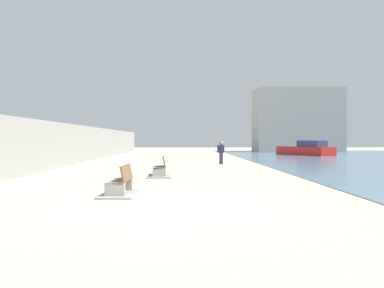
# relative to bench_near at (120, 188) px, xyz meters

# --- Properties ---
(ground_plane) EXTENTS (120.00, 120.00, 0.00)m
(ground_plane) POSITION_rel_bench_near_xyz_m (1.44, 16.22, -0.23)
(ground_plane) COLOR beige
(seawall) EXTENTS (0.80, 64.00, 2.84)m
(seawall) POSITION_rel_bench_near_xyz_m (-6.06, 16.22, 1.19)
(seawall) COLOR #9E9E99
(seawall) RESTS_ON ground
(bench_near) EXTENTS (1.15, 2.13, 0.98)m
(bench_near) POSITION_rel_bench_near_xyz_m (0.00, 0.00, 0.00)
(bench_near) COLOR #9E9E99
(bench_near) RESTS_ON ground
(bench_far) EXTENTS (1.22, 2.16, 0.98)m
(bench_far) POSITION_rel_bench_near_xyz_m (0.86, 6.29, 0.00)
(bench_far) COLOR #9E9E99
(bench_far) RESTS_ON ground
(person_walking) EXTENTS (0.51, 0.26, 1.61)m
(person_walking) POSITION_rel_bench_near_xyz_m (4.66, 16.18, 0.69)
(person_walking) COLOR #B22D33
(person_walking) RESTS_ON ground
(person_standing) EXTENTS (0.25, 0.52, 1.64)m
(person_standing) POSITION_rel_bench_near_xyz_m (4.75, 16.08, 0.72)
(person_standing) COLOR navy
(person_standing) RESTS_ON ground
(boat_far_right) EXTENTS (5.46, 6.90, 1.64)m
(boat_far_right) POSITION_rel_bench_near_xyz_m (15.57, 31.52, 0.43)
(boat_far_right) COLOR red
(boat_far_right) RESTS_ON water_bay
(harbor_building) EXTENTS (12.00, 6.00, 8.98)m
(harbor_building) POSITION_rel_bench_near_xyz_m (18.09, 44.22, 4.26)
(harbor_building) COLOR #9E9E99
(harbor_building) RESTS_ON ground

